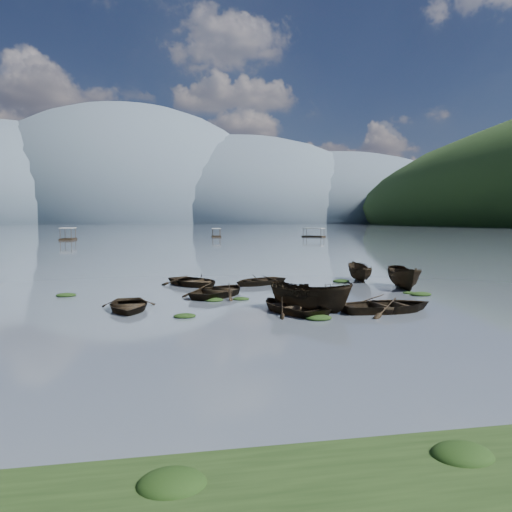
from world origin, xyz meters
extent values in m
plane|color=#505965|center=(0.00, 0.00, 0.00)|extent=(2400.00, 2400.00, 0.00)
ellipsoid|color=#475666|center=(-260.00, 900.00, 0.00)|extent=(520.00, 520.00, 280.00)
ellipsoid|color=#475666|center=(-60.00, 900.00, 0.00)|extent=(520.00, 520.00, 340.00)
ellipsoid|color=#475666|center=(140.00, 900.00, 0.00)|extent=(520.00, 520.00, 260.00)
ellipsoid|color=#475666|center=(320.00, 900.00, 0.00)|extent=(520.00, 520.00, 220.00)
imported|color=black|center=(-7.65, 4.86, 0.00)|extent=(2.91, 3.98, 0.81)
imported|color=black|center=(-2.76, 8.62, 0.00)|extent=(5.36, 5.62, 0.95)
imported|color=black|center=(0.87, 3.01, 0.00)|extent=(4.22, 4.14, 1.66)
imported|color=black|center=(0.01, 3.02, 0.00)|extent=(4.43, 5.23, 0.92)
imported|color=black|center=(4.42, 2.11, 0.00)|extent=(4.81, 3.61, 0.95)
imported|color=black|center=(9.06, 9.40, 0.00)|extent=(2.48, 4.56, 1.67)
imported|color=black|center=(-3.90, 13.33, 0.00)|extent=(5.12, 5.57, 0.94)
imported|color=black|center=(0.40, 13.12, 0.00)|extent=(5.05, 4.73, 0.85)
imported|color=black|center=(7.88, 13.83, 0.00)|extent=(2.08, 3.94, 1.45)
ellipsoid|color=black|center=(-5.07, 2.55, 0.00)|extent=(1.00, 0.81, 0.22)
ellipsoid|color=black|center=(-1.81, 6.93, 0.00)|extent=(0.90, 0.72, 0.20)
ellipsoid|color=black|center=(0.61, 0.91, 0.00)|extent=(1.17, 0.93, 0.25)
ellipsoid|color=black|center=(8.31, 7.29, 0.00)|extent=(0.79, 0.67, 0.18)
ellipsoid|color=black|center=(8.58, 6.49, 0.00)|extent=(1.24, 0.99, 0.26)
ellipsoid|color=black|center=(-11.39, 10.07, 0.00)|extent=(1.12, 0.90, 0.24)
ellipsoid|color=black|center=(-3.32, 6.79, 0.00)|extent=(1.04, 0.86, 0.22)
ellipsoid|color=black|center=(6.30, 13.23, 0.00)|extent=(1.20, 0.96, 0.26)
camera|label=1|loc=(-6.14, -19.58, 4.28)|focal=35.00mm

